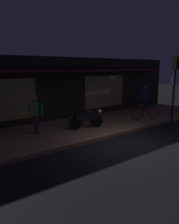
# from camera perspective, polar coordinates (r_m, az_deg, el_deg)

# --- Properties ---
(ground_plane) EXTENTS (60.00, 60.00, 0.00)m
(ground_plane) POSITION_cam_1_polar(r_m,az_deg,el_deg) (9.35, 9.64, -7.90)
(ground_plane) COLOR black
(sidewalk_slab) EXTENTS (18.00, 4.00, 0.15)m
(sidewalk_slab) POSITION_cam_1_polar(r_m,az_deg,el_deg) (11.45, -1.54, -3.80)
(sidewalk_slab) COLOR #8C6047
(sidewalk_slab) RESTS_ON ground_plane
(storefront_building) EXTENTS (18.00, 3.30, 3.60)m
(storefront_building) POSITION_cam_1_polar(r_m,az_deg,el_deg) (13.99, -9.95, 5.95)
(storefront_building) COLOR black
(storefront_building) RESTS_ON ground_plane
(motorcycle) EXTENTS (1.67, 0.70, 0.97)m
(motorcycle) POSITION_cam_1_polar(r_m,az_deg,el_deg) (10.83, -0.71, -1.55)
(motorcycle) COLOR black
(motorcycle) RESTS_ON sidewalk_slab
(bicycle_parked) EXTENTS (1.51, 0.77, 0.91)m
(bicycle_parked) POSITION_cam_1_polar(r_m,az_deg,el_deg) (13.01, 13.85, -0.35)
(bicycle_parked) COLOR black
(bicycle_parked) RESTS_ON sidewalk_slab
(person_photographer) EXTENTS (0.60, 0.43, 1.67)m
(person_photographer) POSITION_cam_1_polar(r_m,az_deg,el_deg) (10.17, -13.34, -0.49)
(person_photographer) COLOR #28232D
(person_photographer) RESTS_ON sidewalk_slab
(person_bystander) EXTENTS (0.62, 0.41, 1.67)m
(person_bystander) POSITION_cam_1_polar(r_m,az_deg,el_deg) (15.47, 13.55, 3.39)
(person_bystander) COLOR #28232D
(person_bystander) RESTS_ON sidewalk_slab
(sign_post) EXTENTS (0.44, 0.09, 2.40)m
(sign_post) POSITION_cam_1_polar(r_m,az_deg,el_deg) (15.42, 20.15, 4.81)
(sign_post) COLOR #47474C
(sign_post) RESTS_ON sidewalk_slab
(traffic_light_pole) EXTENTS (0.24, 0.33, 3.60)m
(traffic_light_pole) POSITION_cam_1_polar(r_m,az_deg,el_deg) (12.58, 20.59, 7.94)
(traffic_light_pole) COLOR black
(traffic_light_pole) RESTS_ON ground_plane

